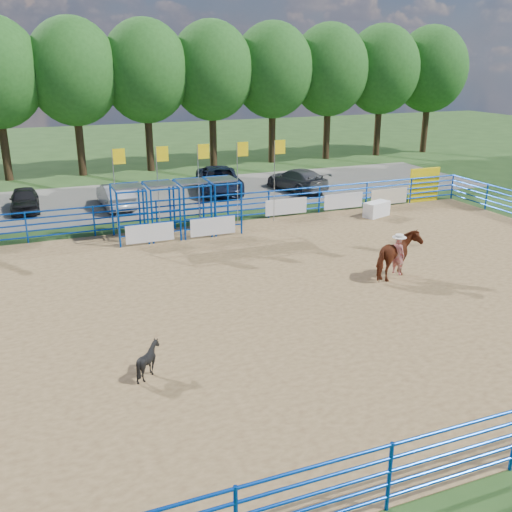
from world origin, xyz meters
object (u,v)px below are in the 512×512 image
at_px(car_b, 116,195).
at_px(car_c, 219,180).
at_px(announcer_table, 377,209).
at_px(calf, 148,360).
at_px(car_a, 25,200).
at_px(car_d, 297,180).
at_px(horse_and_rider, 398,254).

bearing_deg(car_b, car_c, -169.84).
xyz_separation_m(announcer_table, calf, (-14.68, -11.77, 0.07)).
relative_size(car_a, car_d, 0.78).
xyz_separation_m(announcer_table, car_b, (-12.71, 7.15, 0.30)).
bearing_deg(car_b, car_a, -15.95).
relative_size(calf, car_c, 0.17).
xyz_separation_m(car_a, car_b, (4.82, -1.11, 0.07)).
xyz_separation_m(horse_and_rider, car_c, (-1.65, 16.85, -0.20)).
xyz_separation_m(horse_and_rider, car_b, (-8.35, 15.29, -0.27)).
height_order(announcer_table, car_a, car_a).
relative_size(calf, car_d, 0.19).
bearing_deg(horse_and_rider, car_b, 118.63).
xyz_separation_m(announcer_table, car_d, (-1.18, 7.44, 0.29)).
xyz_separation_m(car_a, car_d, (16.35, -0.82, 0.06)).
distance_m(announcer_table, car_b, 14.59).
bearing_deg(horse_and_rider, calf, -160.63).
bearing_deg(car_b, horse_and_rider, 115.63).
distance_m(horse_and_rider, car_b, 17.42).
bearing_deg(car_d, car_c, -27.44).
xyz_separation_m(car_a, car_c, (11.52, 0.45, 0.15)).
bearing_deg(car_c, car_a, -166.67).
height_order(horse_and_rider, car_b, horse_and_rider).
distance_m(announcer_table, calf, 18.81).
bearing_deg(car_c, calf, -101.87).
bearing_deg(car_b, calf, 81.04).
bearing_deg(announcer_table, horse_and_rider, -118.19).
relative_size(announcer_table, car_d, 0.31).
bearing_deg(calf, announcer_table, -55.52).
distance_m(car_c, car_d, 5.00).
relative_size(horse_and_rider, car_c, 0.44).
bearing_deg(calf, horse_and_rider, -74.86).
bearing_deg(calf, car_a, 3.87).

